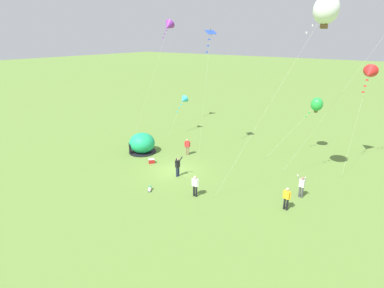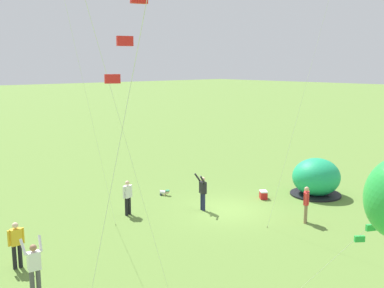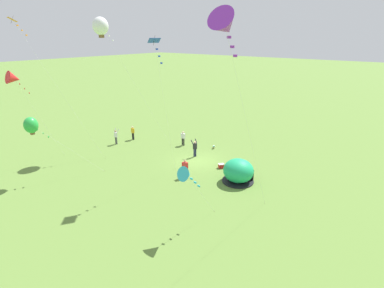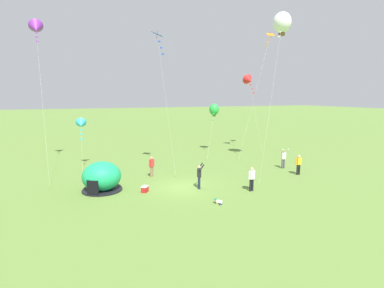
% 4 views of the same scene
% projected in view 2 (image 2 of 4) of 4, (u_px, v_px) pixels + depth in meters
% --- Properties ---
extents(ground_plane, '(300.00, 300.00, 0.00)m').
position_uv_depth(ground_plane, '(225.00, 210.00, 22.65)').
color(ground_plane, olive).
extents(popup_tent, '(2.81, 2.81, 2.10)m').
position_uv_depth(popup_tent, '(316.00, 178.00, 25.08)').
color(popup_tent, '#1EAD6B').
rests_on(popup_tent, ground).
extents(cooler_box, '(0.62, 0.64, 0.44)m').
position_uv_depth(cooler_box, '(263.00, 195.00, 24.54)').
color(cooler_box, red).
rests_on(cooler_box, ground).
extents(toddler_crawling, '(0.44, 0.53, 0.32)m').
position_uv_depth(toddler_crawling, '(165.00, 192.00, 25.15)').
color(toddler_crawling, white).
rests_on(toddler_crawling, ground).
extents(person_near_tent, '(0.56, 0.69, 1.89)m').
position_uv_depth(person_near_tent, '(203.00, 191.00, 22.44)').
color(person_near_tent, '#1E2347').
rests_on(person_near_tent, ground).
extents(person_center_field, '(0.58, 0.30, 1.72)m').
position_uv_depth(person_center_field, '(128.00, 196.00, 21.74)').
color(person_center_field, black).
rests_on(person_center_field, ground).
extents(person_watching_sky, '(0.59, 0.26, 1.72)m').
position_uv_depth(person_watching_sky, '(16.00, 243.00, 16.02)').
color(person_watching_sky, black).
rests_on(person_watching_sky, ground).
extents(person_with_toddler, '(0.52, 0.40, 1.72)m').
position_uv_depth(person_with_toddler, '(306.00, 203.00, 20.67)').
color(person_with_toddler, '#8C7251').
rests_on(person_with_toddler, ground).
extents(person_arms_raised, '(0.68, 0.51, 1.89)m').
position_uv_depth(person_arms_raised, '(34.00, 266.00, 14.08)').
color(person_arms_raised, '#4C4C51').
rests_on(person_arms_raised, ground).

